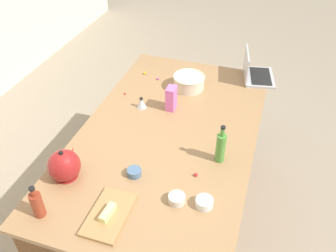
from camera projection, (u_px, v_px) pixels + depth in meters
ground_plane at (168, 219)px, 2.84m from camera, size 12.00×12.00×0.00m
island_counter at (168, 180)px, 2.56m from camera, size 1.91×1.11×0.90m
laptop at (255, 73)px, 2.78m from camera, size 0.35×0.29×0.22m
mixing_bowl_large at (189, 82)px, 2.66m from camera, size 0.24×0.24×0.10m
bottle_olive at (221, 147)px, 2.02m from camera, size 0.06×0.06×0.25m
bottle_soy at (37, 204)px, 1.73m from camera, size 0.06×0.06×0.19m
kettle at (64, 166)px, 1.93m from camera, size 0.21×0.18×0.20m
cutting_board at (109, 215)px, 1.76m from camera, size 0.31×0.18×0.02m
butter_stick_left at (108, 213)px, 1.74m from camera, size 0.11×0.05×0.04m
ramekin_small at (134, 172)px, 1.97m from camera, size 0.08×0.08×0.04m
ramekin_medium at (204, 203)px, 1.80m from camera, size 0.09×0.09×0.05m
ramekin_wide at (177, 199)px, 1.82m from camera, size 0.09×0.09×0.04m
kitchen_timer at (141, 103)px, 2.47m from camera, size 0.07×0.07×0.08m
candy_bag at (171, 98)px, 2.43m from camera, size 0.09×0.06×0.17m
candy_0 at (125, 94)px, 2.61m from camera, size 0.01×0.01×0.01m
candy_1 at (196, 175)px, 1.97m from camera, size 0.02×0.02×0.02m
candy_2 at (158, 79)px, 2.78m from camera, size 0.02×0.02×0.02m
candy_3 at (145, 73)px, 2.84m from camera, size 0.02×0.02×0.02m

